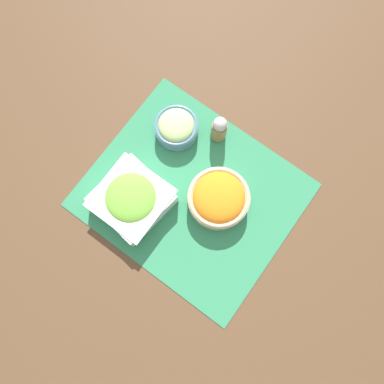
% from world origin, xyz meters
% --- Properties ---
extents(ground_plane, '(3.00, 3.00, 0.00)m').
position_xyz_m(ground_plane, '(0.00, 0.00, 0.00)').
color(ground_plane, '#513823').
extents(placemat, '(0.52, 0.45, 0.00)m').
position_xyz_m(placemat, '(0.00, 0.00, 0.00)').
color(placemat, '#2D7A51').
rests_on(placemat, ground_plane).
extents(carrot_bowl, '(0.16, 0.16, 0.07)m').
position_xyz_m(carrot_bowl, '(0.06, 0.03, 0.04)').
color(carrot_bowl, '#C6B28E').
rests_on(carrot_bowl, placemat).
extents(cucumber_bowl, '(0.11, 0.11, 0.06)m').
position_xyz_m(cucumber_bowl, '(-0.14, 0.12, 0.04)').
color(cucumber_bowl, slate).
rests_on(cucumber_bowl, placemat).
extents(lettuce_bowl, '(0.18, 0.18, 0.08)m').
position_xyz_m(lettuce_bowl, '(-0.11, -0.11, 0.04)').
color(lettuce_bowl, white).
rests_on(lettuce_bowl, placemat).
extents(pepper_shaker, '(0.04, 0.04, 0.10)m').
position_xyz_m(pepper_shaker, '(-0.04, 0.17, 0.05)').
color(pepper_shaker, olive).
rests_on(pepper_shaker, placemat).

